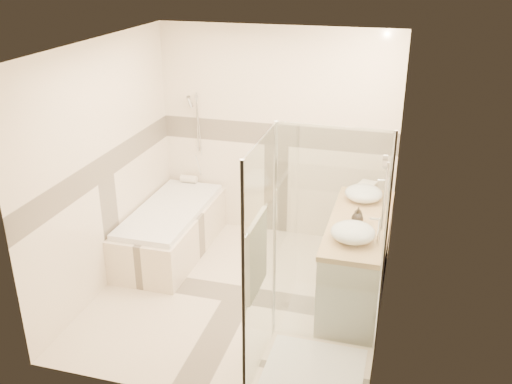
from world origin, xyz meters
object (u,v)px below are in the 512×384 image
(amenity_bottle_b, at_px, (358,216))
(vanity, at_px, (357,259))
(shower_enclosure, at_px, (303,322))
(vessel_sink_near, at_px, (364,193))
(bathtub, at_px, (171,228))
(vessel_sink_far, at_px, (353,232))
(amenity_bottle_a, at_px, (358,214))

(amenity_bottle_b, bearing_deg, vanity, 72.88)
(vanity, bearing_deg, shower_enclosure, -102.97)
(vessel_sink_near, bearing_deg, vanity, -87.68)
(bathtub, relative_size, shower_enclosure, 0.83)
(vessel_sink_far, relative_size, amenity_bottle_a, 2.75)
(vanity, relative_size, vessel_sink_near, 4.17)
(vessel_sink_near, distance_m, vessel_sink_far, 0.92)
(vessel_sink_far, bearing_deg, amenity_bottle_a, 90.00)
(vessel_sink_near, bearing_deg, shower_enclosure, -98.79)
(shower_enclosure, distance_m, vessel_sink_far, 0.98)
(amenity_bottle_a, height_order, amenity_bottle_b, same)
(vessel_sink_near, height_order, vessel_sink_far, vessel_sink_far)
(vanity, height_order, amenity_bottle_b, amenity_bottle_b)
(shower_enclosure, relative_size, amenity_bottle_b, 13.91)
(bathtub, relative_size, vanity, 1.05)
(vessel_sink_near, xyz_separation_m, amenity_bottle_b, (0.00, -0.56, -0.00))
(amenity_bottle_a, bearing_deg, vessel_sink_far, -90.00)
(vanity, height_order, shower_enclosure, shower_enclosure)
(bathtub, bearing_deg, amenity_bottle_a, -9.80)
(shower_enclosure, relative_size, amenity_bottle_a, 13.99)
(vessel_sink_near, relative_size, amenity_bottle_b, 2.65)
(bathtub, bearing_deg, shower_enclosure, -41.10)
(vessel_sink_far, bearing_deg, amenity_bottle_b, 90.00)
(shower_enclosure, bearing_deg, vessel_sink_far, 72.10)
(vessel_sink_far, bearing_deg, shower_enclosure, -107.90)
(vanity, height_order, vessel_sink_far, vessel_sink_far)
(bathtub, relative_size, vessel_sink_near, 4.37)
(shower_enclosure, bearing_deg, bathtub, 138.90)
(bathtub, xyz_separation_m, vanity, (2.15, -0.35, 0.12))
(shower_enclosure, distance_m, amenity_bottle_a, 1.35)
(vanity, relative_size, amenity_bottle_b, 11.05)
(bathtub, xyz_separation_m, shower_enclosure, (1.86, -1.62, 0.20))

